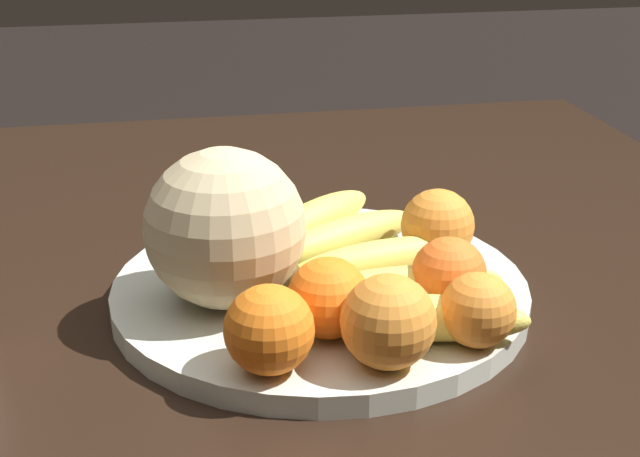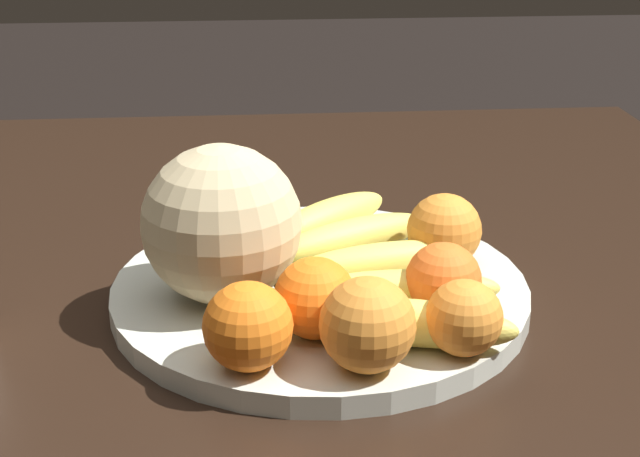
{
  "view_description": "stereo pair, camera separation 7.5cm",
  "coord_description": "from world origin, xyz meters",
  "px_view_note": "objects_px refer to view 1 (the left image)",
  "views": [
    {
      "loc": [
        -0.62,
        0.16,
        1.1
      ],
      "look_at": [
        0.07,
        0.03,
        0.81
      ],
      "focal_mm": 50.0,
      "sensor_mm": 36.0,
      "label": 1
    },
    {
      "loc": [
        -0.63,
        0.09,
        1.1
      ],
      "look_at": [
        0.07,
        0.03,
        0.81
      ],
      "focal_mm": 50.0,
      "sensor_mm": 36.0,
      "label": 2
    }
  ],
  "objects_px": {
    "orange_front_right": "(388,322)",
    "orange_back_left": "(451,276)",
    "orange_mid_center": "(269,330)",
    "kitchen_table": "(369,433)",
    "orange_back_right": "(438,225)",
    "orange_front_left": "(478,310)",
    "fruit_bowl": "(320,290)",
    "melon": "(225,228)",
    "orange_top_small": "(328,298)",
    "banana_bunch": "(368,260)",
    "produce_tag": "(341,311)"
  },
  "relations": [
    {
      "from": "orange_front_right",
      "to": "orange_back_left",
      "type": "bearing_deg",
      "value": -44.83
    },
    {
      "from": "orange_front_right",
      "to": "orange_mid_center",
      "type": "relative_size",
      "value": 1.07
    },
    {
      "from": "kitchen_table",
      "to": "orange_back_right",
      "type": "height_order",
      "value": "orange_back_right"
    },
    {
      "from": "orange_front_left",
      "to": "orange_back_left",
      "type": "distance_m",
      "value": 0.06
    },
    {
      "from": "fruit_bowl",
      "to": "orange_mid_center",
      "type": "distance_m",
      "value": 0.15
    },
    {
      "from": "orange_back_right",
      "to": "melon",
      "type": "bearing_deg",
      "value": 103.76
    },
    {
      "from": "orange_mid_center",
      "to": "orange_top_small",
      "type": "bearing_deg",
      "value": -50.52
    },
    {
      "from": "fruit_bowl",
      "to": "orange_back_left",
      "type": "relative_size",
      "value": 5.9
    },
    {
      "from": "banana_bunch",
      "to": "orange_front_left",
      "type": "distance_m",
      "value": 0.14
    },
    {
      "from": "orange_front_left",
      "to": "orange_back_left",
      "type": "bearing_deg",
      "value": 2.98
    },
    {
      "from": "orange_top_small",
      "to": "produce_tag",
      "type": "height_order",
      "value": "orange_top_small"
    },
    {
      "from": "fruit_bowl",
      "to": "orange_back_left",
      "type": "xyz_separation_m",
      "value": [
        -0.07,
        -0.09,
        0.04
      ]
    },
    {
      "from": "orange_mid_center",
      "to": "orange_back_left",
      "type": "height_order",
      "value": "orange_mid_center"
    },
    {
      "from": "orange_mid_center",
      "to": "produce_tag",
      "type": "xyz_separation_m",
      "value": [
        0.07,
        -0.07,
        -0.03
      ]
    },
    {
      "from": "melon",
      "to": "orange_top_small",
      "type": "distance_m",
      "value": 0.11
    },
    {
      "from": "kitchen_table",
      "to": "orange_front_left",
      "type": "xyz_separation_m",
      "value": [
        -0.06,
        -0.07,
        0.14
      ]
    },
    {
      "from": "orange_front_left",
      "to": "produce_tag",
      "type": "relative_size",
      "value": 0.72
    },
    {
      "from": "kitchen_table",
      "to": "fruit_bowl",
      "type": "relative_size",
      "value": 3.81
    },
    {
      "from": "orange_top_small",
      "to": "orange_mid_center",
      "type": "bearing_deg",
      "value": 129.48
    },
    {
      "from": "banana_bunch",
      "to": "orange_top_small",
      "type": "distance_m",
      "value": 0.1
    },
    {
      "from": "melon",
      "to": "orange_top_small",
      "type": "height_order",
      "value": "melon"
    },
    {
      "from": "melon",
      "to": "orange_front_left",
      "type": "xyz_separation_m",
      "value": [
        -0.11,
        -0.18,
        -0.04
      ]
    },
    {
      "from": "orange_front_left",
      "to": "orange_back_left",
      "type": "xyz_separation_m",
      "value": [
        0.06,
        0.0,
        0.0
      ]
    },
    {
      "from": "fruit_bowl",
      "to": "banana_bunch",
      "type": "distance_m",
      "value": 0.05
    },
    {
      "from": "orange_top_small",
      "to": "fruit_bowl",
      "type": "bearing_deg",
      "value": -7.02
    },
    {
      "from": "banana_bunch",
      "to": "orange_back_right",
      "type": "bearing_deg",
      "value": 10.13
    },
    {
      "from": "banana_bunch",
      "to": "produce_tag",
      "type": "height_order",
      "value": "banana_bunch"
    },
    {
      "from": "orange_back_right",
      "to": "orange_mid_center",
      "type": "bearing_deg",
      "value": 132.44
    },
    {
      "from": "fruit_bowl",
      "to": "banana_bunch",
      "type": "height_order",
      "value": "banana_bunch"
    },
    {
      "from": "orange_front_left",
      "to": "orange_back_right",
      "type": "distance_m",
      "value": 0.15
    },
    {
      "from": "banana_bunch",
      "to": "orange_front_right",
      "type": "xyz_separation_m",
      "value": [
        -0.14,
        0.02,
        0.02
      ]
    },
    {
      "from": "kitchen_table",
      "to": "orange_back_right",
      "type": "xyz_separation_m",
      "value": [
        0.09,
        -0.08,
        0.15
      ]
    },
    {
      "from": "melon",
      "to": "orange_back_right",
      "type": "height_order",
      "value": "melon"
    },
    {
      "from": "banana_bunch",
      "to": "orange_mid_center",
      "type": "height_order",
      "value": "orange_mid_center"
    },
    {
      "from": "banana_bunch",
      "to": "orange_front_left",
      "type": "relative_size",
      "value": 5.48
    },
    {
      "from": "kitchen_table",
      "to": "orange_mid_center",
      "type": "distance_m",
      "value": 0.19
    },
    {
      "from": "banana_bunch",
      "to": "orange_mid_center",
      "type": "distance_m",
      "value": 0.17
    },
    {
      "from": "orange_mid_center",
      "to": "orange_top_small",
      "type": "height_order",
      "value": "orange_mid_center"
    },
    {
      "from": "banana_bunch",
      "to": "orange_back_left",
      "type": "relative_size",
      "value": 5.16
    },
    {
      "from": "produce_tag",
      "to": "orange_back_left",
      "type": "bearing_deg",
      "value": -99.47
    },
    {
      "from": "orange_mid_center",
      "to": "orange_back_left",
      "type": "distance_m",
      "value": 0.17
    },
    {
      "from": "banana_bunch",
      "to": "orange_back_right",
      "type": "relative_size",
      "value": 4.71
    },
    {
      "from": "produce_tag",
      "to": "kitchen_table",
      "type": "bearing_deg",
      "value": -109.44
    },
    {
      "from": "melon",
      "to": "orange_back_right",
      "type": "xyz_separation_m",
      "value": [
        0.05,
        -0.2,
        -0.03
      ]
    },
    {
      "from": "banana_bunch",
      "to": "orange_mid_center",
      "type": "relative_size",
      "value": 4.82
    },
    {
      "from": "melon",
      "to": "produce_tag",
      "type": "distance_m",
      "value": 0.12
    },
    {
      "from": "fruit_bowl",
      "to": "orange_back_left",
      "type": "height_order",
      "value": "orange_back_left"
    },
    {
      "from": "fruit_bowl",
      "to": "produce_tag",
      "type": "xyz_separation_m",
      "value": [
        -0.06,
        -0.01,
        0.01
      ]
    },
    {
      "from": "produce_tag",
      "to": "banana_bunch",
      "type": "bearing_deg",
      "value": -34.45
    },
    {
      "from": "fruit_bowl",
      "to": "banana_bunch",
      "type": "xyz_separation_m",
      "value": [
        -0.0,
        -0.04,
        0.03
      ]
    }
  ]
}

